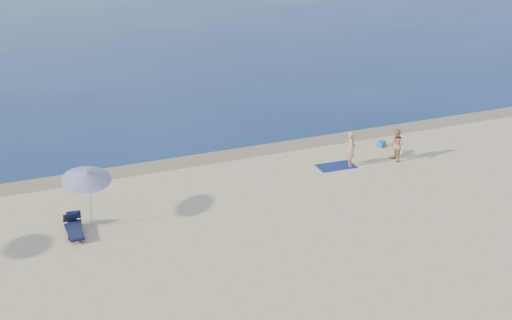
# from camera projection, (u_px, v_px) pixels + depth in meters

# --- Properties ---
(wet_sand_strip) EXTENTS (240.00, 1.60, 0.00)m
(wet_sand_strip) POSITION_uv_depth(u_px,v_px,m) (232.00, 154.00, 30.76)
(wet_sand_strip) COLOR #847254
(wet_sand_strip) RESTS_ON ground
(person_left) EXTENTS (0.61, 0.71, 1.65)m
(person_left) POSITION_uv_depth(u_px,v_px,m) (351.00, 149.00, 29.15)
(person_left) COLOR tan
(person_left) RESTS_ON ground
(person_right) EXTENTS (0.68, 0.83, 1.57)m
(person_right) POSITION_uv_depth(u_px,v_px,m) (396.00, 145.00, 29.63)
(person_right) COLOR tan
(person_right) RESTS_ON ground
(beach_towel) EXTENTS (1.77, 1.05, 0.03)m
(beach_towel) POSITION_uv_depth(u_px,v_px,m) (336.00, 166.00, 29.33)
(beach_towel) COLOR #101B52
(beach_towel) RESTS_ON ground
(white_bag) EXTENTS (0.42, 0.40, 0.29)m
(white_bag) POSITION_uv_depth(u_px,v_px,m) (401.00, 151.00, 30.78)
(white_bag) COLOR white
(white_bag) RESTS_ON ground
(blue_cooler) EXTENTS (0.49, 0.43, 0.29)m
(blue_cooler) POSITION_uv_depth(u_px,v_px,m) (381.00, 144.00, 31.61)
(blue_cooler) COLOR #1F5DAB
(blue_cooler) RESTS_ON ground
(umbrella_near) EXTENTS (2.10, 2.12, 2.38)m
(umbrella_near) POSITION_uv_depth(u_px,v_px,m) (86.00, 176.00, 23.37)
(umbrella_near) COLOR silver
(umbrella_near) RESTS_ON ground
(lounger_left) EXTENTS (0.69, 1.62, 0.69)m
(lounger_left) POSITION_uv_depth(u_px,v_px,m) (75.00, 227.00, 23.42)
(lounger_left) COLOR #151B3A
(lounger_left) RESTS_ON ground
(lounger_right) EXTENTS (0.57, 1.56, 0.68)m
(lounger_right) POSITION_uv_depth(u_px,v_px,m) (74.00, 229.00, 23.29)
(lounger_right) COLOR #131535
(lounger_right) RESTS_ON ground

